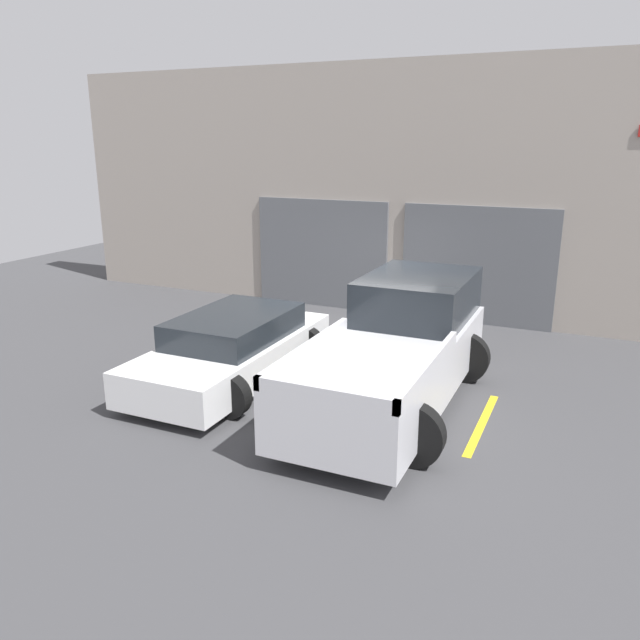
# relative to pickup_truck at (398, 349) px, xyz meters

# --- Properties ---
(ground_plane) EXTENTS (28.00, 28.00, 0.00)m
(ground_plane) POSITION_rel_pickup_truck_xyz_m (-1.40, 1.86, -0.84)
(ground_plane) COLOR #3D3D3F
(shophouse_building) EXTENTS (17.94, 0.68, 5.64)m
(shophouse_building) POSITION_rel_pickup_truck_xyz_m (-1.41, 5.15, 1.94)
(shophouse_building) COLOR #9E9389
(shophouse_building) RESTS_ON ground
(pickup_truck) EXTENTS (2.43, 5.07, 1.81)m
(pickup_truck) POSITION_rel_pickup_truck_xyz_m (0.00, 0.00, 0.00)
(pickup_truck) COLOR silver
(pickup_truck) RESTS_ON ground
(sedan_white) EXTENTS (2.17, 4.22, 1.15)m
(sedan_white) POSITION_rel_pickup_truck_xyz_m (-2.80, -0.30, -0.29)
(sedan_white) COLOR white
(sedan_white) RESTS_ON ground
(parking_stripe_far_left) EXTENTS (0.12, 2.20, 0.01)m
(parking_stripe_far_left) POSITION_rel_pickup_truck_xyz_m (-4.21, -0.33, -0.84)
(parking_stripe_far_left) COLOR gold
(parking_stripe_far_left) RESTS_ON ground
(parking_stripe_left) EXTENTS (0.12, 2.20, 0.01)m
(parking_stripe_left) POSITION_rel_pickup_truck_xyz_m (-1.40, -0.33, -0.84)
(parking_stripe_left) COLOR gold
(parking_stripe_left) RESTS_ON ground
(parking_stripe_centre) EXTENTS (0.12, 2.20, 0.01)m
(parking_stripe_centre) POSITION_rel_pickup_truck_xyz_m (1.40, -0.33, -0.84)
(parking_stripe_centre) COLOR gold
(parking_stripe_centre) RESTS_ON ground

